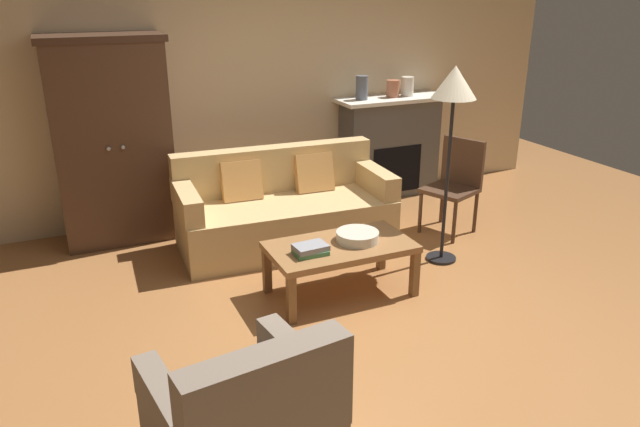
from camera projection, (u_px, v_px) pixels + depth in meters
ground_plane at (361, 315)px, 4.44m from camera, size 9.60×9.60×0.00m
back_wall at (247, 76)px, 6.12m from camera, size 7.20×0.10×2.80m
fireplace at (390, 146)px, 6.79m from camera, size 1.26×0.48×1.12m
armoire at (112, 141)px, 5.47m from camera, size 1.06×0.57×1.87m
couch at (284, 211)px, 5.55m from camera, size 1.96×0.95×0.86m
coffee_table at (341, 251)px, 4.62m from camera, size 1.10×0.60×0.42m
fruit_bowl at (357, 236)px, 4.64m from camera, size 0.33×0.33×0.08m
book_stack at (311, 249)px, 4.42m from camera, size 0.25×0.18×0.07m
mantel_vase_slate at (362, 88)px, 6.39m from camera, size 0.13×0.13×0.25m
mantel_vase_terracotta at (393, 89)px, 6.54m from camera, size 0.14×0.14×0.18m
mantel_vase_cream at (407, 86)px, 6.61m from camera, size 0.14×0.14×0.21m
side_chair_wooden at (455, 180)px, 5.79m from camera, size 0.57×0.57×0.90m
floor_lamp at (454, 94)px, 4.82m from camera, size 0.36×0.36×1.68m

